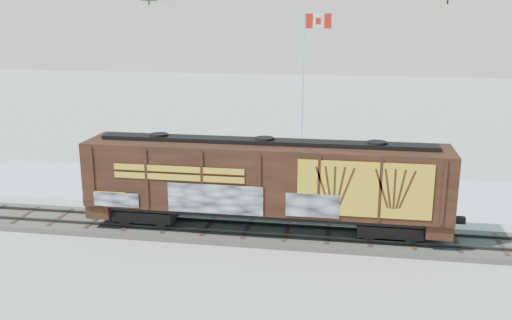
% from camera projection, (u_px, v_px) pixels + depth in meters
% --- Properties ---
extents(ground, '(500.00, 500.00, 0.00)m').
position_uv_depth(ground, '(247.00, 234.00, 28.42)').
color(ground, white).
rests_on(ground, ground).
extents(rail_track, '(50.00, 3.40, 0.43)m').
position_uv_depth(rail_track, '(247.00, 231.00, 28.38)').
color(rail_track, '#59544C').
rests_on(rail_track, ground).
extents(parking_strip, '(40.00, 8.00, 0.03)m').
position_uv_depth(parking_strip, '(269.00, 189.00, 35.57)').
color(parking_strip, white).
rests_on(parking_strip, ground).
extents(hopper_railcar, '(17.48, 3.06, 4.44)m').
position_uv_depth(hopper_railcar, '(265.00, 179.00, 27.54)').
color(hopper_railcar, black).
rests_on(hopper_railcar, rail_track).
extents(flagpole, '(2.30, 0.90, 10.86)m').
position_uv_depth(flagpole, '(304.00, 112.00, 40.00)').
color(flagpole, silver).
rests_on(flagpole, ground).
extents(car_silver, '(4.46, 1.97, 1.49)m').
position_uv_depth(car_silver, '(152.00, 170.00, 36.97)').
color(car_silver, silver).
rests_on(car_silver, parking_strip).
extents(car_white, '(5.40, 2.70, 1.70)m').
position_uv_depth(car_white, '(300.00, 179.00, 34.63)').
color(car_white, silver).
rests_on(car_white, parking_strip).
extents(car_dark, '(5.73, 3.47, 1.55)m').
position_uv_depth(car_dark, '(398.00, 188.00, 33.17)').
color(car_dark, black).
rests_on(car_dark, parking_strip).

